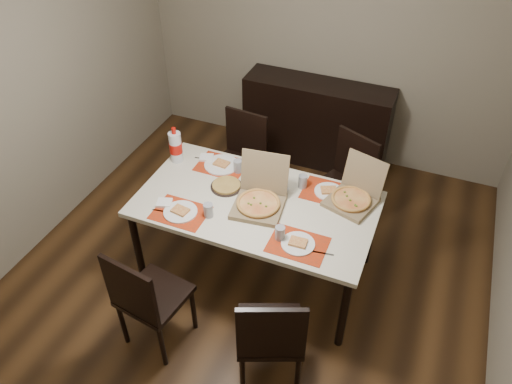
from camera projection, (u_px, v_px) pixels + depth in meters
ground at (250, 272)px, 4.23m from camera, size 3.80×4.00×0.02m
room_walls at (273, 60)px, 3.43m from camera, size 3.84×4.02×2.62m
sideboard at (316, 123)px, 5.21m from camera, size 1.50×0.40×0.90m
dining_table at (256, 209)px, 3.82m from camera, size 1.80×1.00×0.75m
chair_near_left at (146, 297)px, 3.38m from camera, size 0.48×0.48×0.93m
chair_near_right at (270, 335)px, 3.15m from camera, size 0.55×0.55×0.93m
chair_far_left at (241, 157)px, 4.63m from camera, size 0.46×0.46×0.93m
chair_far_right at (345, 180)px, 4.36m from camera, size 0.56×0.56×0.93m
setting_near_left at (185, 211)px, 3.67m from camera, size 0.47×0.30×0.11m
setting_near_right at (293, 241)px, 3.43m from camera, size 0.46×0.30×0.11m
setting_far_left at (224, 164)px, 4.11m from camera, size 0.46×0.30×0.11m
setting_far_right at (321, 189)px, 3.86m from camera, size 0.46×0.30×0.11m
napkin_loose at (264, 209)px, 3.70m from camera, size 0.16×0.16×0.02m
pizza_box_center at (260, 200)px, 3.71m from camera, size 0.41×0.45×0.37m
pizza_box_right at (353, 196)px, 3.75m from camera, size 0.42×0.45×0.33m
faina_plate at (226, 186)px, 3.91m from camera, size 0.25×0.25×0.03m
dip_bowl at (281, 190)px, 3.86m from camera, size 0.13×0.13×0.03m
soda_bottle at (176, 147)px, 4.11m from camera, size 0.11×0.11×0.32m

